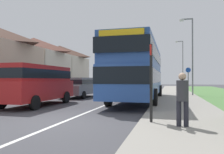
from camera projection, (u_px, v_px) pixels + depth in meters
ground_plane at (63, 122)px, 7.72m from camera, size 120.00×120.00×0.00m
lane_marking_centre at (117, 101)px, 15.47m from camera, size 0.14×60.00×0.01m
pavement_near_side at (181, 105)px, 12.48m from camera, size 3.20×68.00×0.12m
double_decker_bus at (139, 69)px, 15.00m from camera, size 2.80×11.30×3.70m
parked_van_red at (37, 82)px, 12.52m from camera, size 2.11×5.36×2.24m
parked_car_grey at (79, 86)px, 18.15m from camera, size 1.97×4.56×1.61m
pedestrian_at_stop at (182, 97)px, 6.43m from camera, size 0.34×0.34×1.67m
bus_stop_sign at (151, 77)px, 7.10m from camera, size 0.09×0.52×2.60m
cycle_route_sign at (188, 80)px, 19.66m from camera, size 0.44×0.08×2.52m
street_lamp_mid at (191, 51)px, 19.44m from camera, size 1.14×0.20×6.81m
street_lamp_far at (182, 61)px, 33.99m from camera, size 1.14×0.20×7.34m
house_terrace_far_side at (15, 63)px, 23.59m from camera, size 7.00×25.71×6.48m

